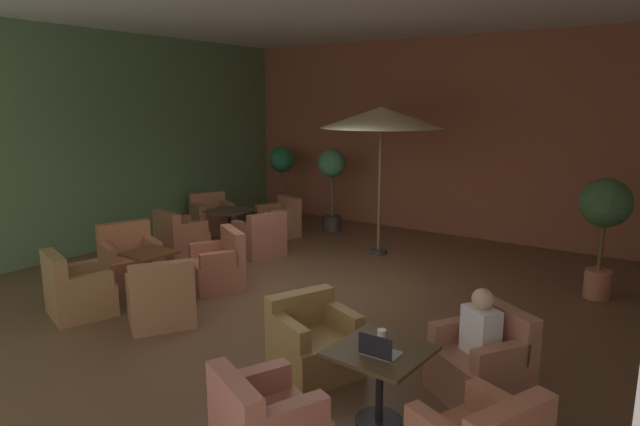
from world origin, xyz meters
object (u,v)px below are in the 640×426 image
armchair_front_left_west (313,344)px  potted_tree_left_corner (605,215)px  cafe_table_front_left (380,366)px  armchair_front_right_west (161,301)px  armchair_mid_center_west (212,218)px  armchair_front_right_north (219,267)px  armchair_front_right_east (130,261)px  armchair_front_right_south (77,292)px  open_laptop (378,350)px  patio_umbrella_tall_red (381,118)px  armchair_front_left_south (482,365)px  armchair_mid_center_north (180,238)px  armchair_mid_center_south (279,222)px  cafe_table_mid_center (230,217)px  iced_drink_cup (382,336)px  potted_tree_mid_right (332,175)px  cafe_table_front_right (150,266)px  armchair_mid_center_east (260,239)px  potted_tree_mid_left (282,174)px

armchair_front_left_west → potted_tree_left_corner: (2.12, 4.09, 0.92)m
armchair_front_left_west → cafe_table_front_left: bearing=-23.1°
armchair_front_right_west → armchair_mid_center_west: armchair_front_right_west is taller
armchair_front_right_north → armchair_mid_center_west: (-2.70, 2.50, -0.01)m
cafe_table_front_left → armchair_front_right_east: size_ratio=0.80×
armchair_front_right_south → open_laptop: (4.51, -0.02, 0.43)m
cafe_table_front_left → armchair_mid_center_west: (-6.38, 4.23, -0.22)m
armchair_mid_center_west → armchair_front_right_east: bearing=-67.2°
armchair_front_left_west → patio_umbrella_tall_red: (-1.59, 4.35, 2.19)m
armchair_front_left_south → armchair_mid_center_west: size_ratio=1.01×
cafe_table_front_left → armchair_front_left_south: size_ratio=0.79×
armchair_front_right_north → patio_umbrella_tall_red: patio_umbrella_tall_red is taller
potted_tree_left_corner → open_laptop: size_ratio=5.60×
armchair_mid_center_north → armchair_mid_center_south: bearing=72.4°
armchair_front_left_west → open_laptop: bearing=-27.4°
armchair_mid_center_north → armchair_front_left_south: bearing=-15.7°
cafe_table_mid_center → iced_drink_cup: bearing=-34.1°
potted_tree_left_corner → potted_tree_mid_right: bearing=166.3°
armchair_mid_center_south → armchair_front_right_west: bearing=-69.7°
iced_drink_cup → cafe_table_front_right: bearing=170.1°
armchair_mid_center_east → patio_umbrella_tall_red: bearing=38.0°
armchair_front_right_north → iced_drink_cup: (3.61, -1.58, 0.42)m
armchair_front_left_west → armchair_mid_center_west: 6.57m
cafe_table_front_left → potted_tree_mid_right: bearing=126.6°
armchair_mid_center_west → cafe_table_front_right: bearing=-56.7°
armchair_mid_center_north → armchair_mid_center_east: size_ratio=0.97×
cafe_table_front_right → armchair_mid_center_west: (-2.21, 3.37, -0.16)m
cafe_table_front_right → armchair_front_right_east: (-0.94, 0.35, -0.16)m
armchair_front_left_south → armchair_mid_center_west: 7.72m
cafe_table_front_right → cafe_table_mid_center: bearing=112.9°
armchair_front_right_south → iced_drink_cup: 4.43m
cafe_table_front_left → open_laptop: size_ratio=2.66×
potted_tree_mid_right → open_laptop: potted_tree_mid_right is taller
cafe_table_front_left → cafe_table_mid_center: size_ratio=1.02×
armchair_mid_center_south → patio_umbrella_tall_red: (2.35, 0.02, 2.18)m
armchair_front_left_west → potted_tree_mid_left: potted_tree_mid_left is taller
armchair_front_right_north → potted_tree_mid_right: potted_tree_mid_right is taller
armchair_front_left_west → potted_tree_mid_right: potted_tree_mid_right is taller
cafe_table_mid_center → potted_tree_left_corner: size_ratio=0.46×
armchair_front_left_west → armchair_front_right_west: (-2.30, -0.10, 0.01)m
armchair_mid_center_west → potted_tree_left_corner: size_ratio=0.59×
armchair_mid_center_east → patio_umbrella_tall_red: (1.73, 1.35, 2.18)m
armchair_front_left_west → armchair_mid_center_east: size_ratio=1.09×
cafe_table_front_left → potted_tree_mid_right: potted_tree_mid_right is taller
patio_umbrella_tall_red → potted_tree_mid_right: patio_umbrella_tall_red is taller
armchair_front_right_north → armchair_front_right_east: size_ratio=1.00×
cafe_table_front_right → armchair_front_right_north: (0.49, 0.87, -0.15)m
armchair_front_right_east → potted_tree_mid_right: 4.79m
armchair_mid_center_east → open_laptop: open_laptop is taller
armchair_mid_center_north → potted_tree_mid_right: (1.27, 3.18, 0.91)m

